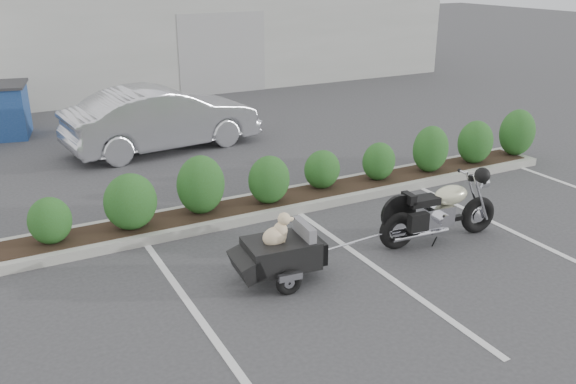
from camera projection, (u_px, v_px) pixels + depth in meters
name	position (u px, v px, depth m)	size (l,w,h in m)	color
ground	(284.00, 271.00, 8.65)	(90.00, 90.00, 0.00)	#38383A
planter_kerb	(277.00, 203.00, 10.88)	(12.00, 1.00, 0.15)	#9E9E93
building	(67.00, 24.00, 21.99)	(26.00, 10.00, 4.00)	#9EA099
motorcycle	(440.00, 212.00, 9.41)	(2.13, 0.73, 1.22)	black
pet_trailer	(280.00, 252.00, 8.24)	(1.71, 0.96, 1.01)	black
sedan	(163.00, 118.00, 14.04)	(1.55, 4.44, 1.46)	silver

